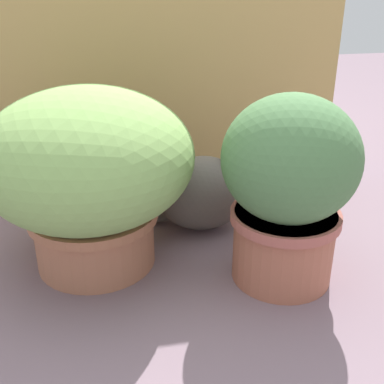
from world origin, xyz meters
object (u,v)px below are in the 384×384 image
object	(u,v)px
grass_planter	(89,169)
cat	(207,189)
leafy_planter	(288,184)
mushroom_ornament_pink	(106,245)

from	to	relation	value
grass_planter	cat	distance (m)	0.37
leafy_planter	grass_planter	bearing A→B (deg)	160.36
grass_planter	mushroom_ornament_pink	size ratio (longest dim) A/B	3.89
mushroom_ornament_pink	cat	bearing A→B (deg)	33.44
grass_planter	mushroom_ornament_pink	xyz separation A→B (m)	(0.03, -0.08, -0.17)
grass_planter	cat	bearing A→B (deg)	20.46
grass_planter	cat	xyz separation A→B (m)	(0.32, 0.12, -0.14)
leafy_planter	cat	bearing A→B (deg)	113.65
leafy_planter	mushroom_ornament_pink	size ratio (longest dim) A/B	3.48
cat	mushroom_ornament_pink	size ratio (longest dim) A/B	2.87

